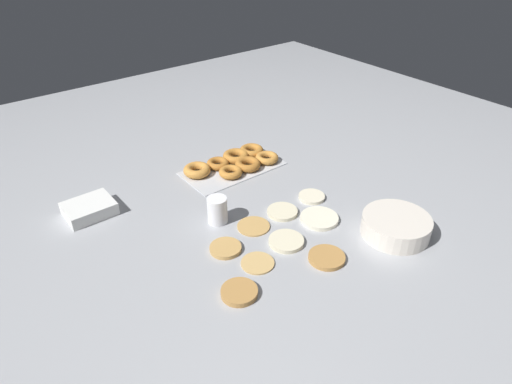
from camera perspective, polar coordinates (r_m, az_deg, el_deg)
ground_plane at (r=1.38m, az=0.27°, el=-4.11°), size 3.00×3.00×0.00m
pancake_0 at (r=1.40m, az=7.91°, el=-3.30°), size 0.12×0.12×0.01m
pancake_1 at (r=1.28m, az=-3.83°, el=-7.02°), size 0.09×0.09×0.01m
pancake_2 at (r=1.24m, az=0.20°, el=-8.78°), size 0.09×0.09×0.01m
pancake_3 at (r=1.15m, az=-2.10°, el=-12.39°), size 0.09×0.09×0.01m
pancake_4 at (r=1.31m, az=3.80°, el=-6.15°), size 0.10×0.10×0.01m
pancake_5 at (r=1.26m, az=8.83°, el=-8.09°), size 0.10×0.10×0.01m
pancake_6 at (r=1.42m, az=3.32°, el=-2.48°), size 0.10×0.10×0.01m
pancake_7 at (r=1.50m, az=6.97°, el=-0.59°), size 0.09×0.09×0.01m
pancake_8 at (r=1.36m, az=-0.25°, el=-4.27°), size 0.10×0.10×0.01m
donut_tray at (r=1.66m, az=-2.74°, el=3.64°), size 0.36×0.19×0.04m
batter_bowl at (r=1.38m, az=17.08°, el=-4.07°), size 0.20×0.20×0.06m
container_stack at (r=1.50m, az=-20.12°, el=-1.97°), size 0.15×0.12×0.04m
paper_cup at (r=1.37m, az=-4.85°, el=-2.27°), size 0.06×0.06×0.08m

